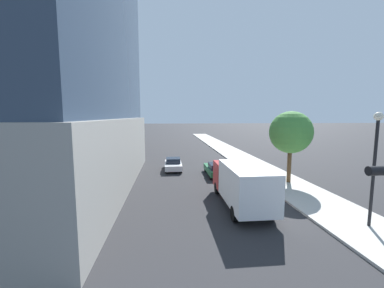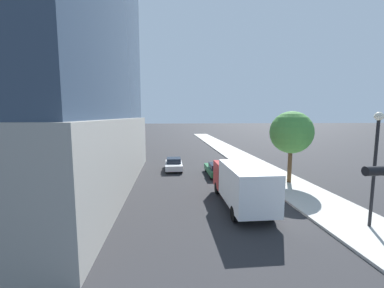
{
  "view_description": "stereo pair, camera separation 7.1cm",
  "coord_description": "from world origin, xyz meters",
  "px_view_note": "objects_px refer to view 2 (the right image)",
  "views": [
    {
      "loc": [
        -2.85,
        0.24,
        6.08
      ],
      "look_at": [
        -1.36,
        14.99,
        4.36
      ],
      "focal_mm": 22.48,
      "sensor_mm": 36.0,
      "label": 1
    },
    {
      "loc": [
        -2.78,
        0.23,
        6.08
      ],
      "look_at": [
        -1.36,
        14.99,
        4.36
      ],
      "focal_mm": 22.48,
      "sensor_mm": 36.0,
      "label": 2
    }
  ],
  "objects_px": {
    "construction_building": "(81,72)",
    "box_truck": "(242,182)",
    "street_lamp": "(376,153)",
    "car_green": "(217,169)",
    "street_tree": "(291,133)",
    "car_white": "(174,164)"
  },
  "relations": [
    {
      "from": "construction_building",
      "to": "street_lamp",
      "type": "relative_size",
      "value": 5.41
    },
    {
      "from": "car_white",
      "to": "construction_building",
      "type": "bearing_deg",
      "value": 127.13
    },
    {
      "from": "construction_building",
      "to": "car_white",
      "type": "height_order",
      "value": "construction_building"
    },
    {
      "from": "street_lamp",
      "to": "car_white",
      "type": "distance_m",
      "value": 18.8
    },
    {
      "from": "street_lamp",
      "to": "box_truck",
      "type": "height_order",
      "value": "street_lamp"
    },
    {
      "from": "car_white",
      "to": "box_truck",
      "type": "xyz_separation_m",
      "value": [
        4.33,
        -11.57,
        1.01
      ]
    },
    {
      "from": "street_lamp",
      "to": "street_tree",
      "type": "distance_m",
      "value": 8.81
    },
    {
      "from": "street_tree",
      "to": "box_truck",
      "type": "bearing_deg",
      "value": -139.85
    },
    {
      "from": "street_lamp",
      "to": "car_green",
      "type": "relative_size",
      "value": 1.32
    },
    {
      "from": "street_lamp",
      "to": "construction_building",
      "type": "bearing_deg",
      "value": 125.83
    },
    {
      "from": "car_green",
      "to": "street_lamp",
      "type": "bearing_deg",
      "value": -64.32
    },
    {
      "from": "construction_building",
      "to": "box_truck",
      "type": "relative_size",
      "value": 4.57
    },
    {
      "from": "car_green",
      "to": "car_white",
      "type": "distance_m",
      "value": 5.27
    },
    {
      "from": "construction_building",
      "to": "street_tree",
      "type": "distance_m",
      "value": 41.96
    },
    {
      "from": "car_white",
      "to": "street_tree",
      "type": "bearing_deg",
      "value": -32.61
    },
    {
      "from": "car_white",
      "to": "box_truck",
      "type": "distance_m",
      "value": 12.4
    },
    {
      "from": "construction_building",
      "to": "box_truck",
      "type": "height_order",
      "value": "construction_building"
    },
    {
      "from": "street_tree",
      "to": "car_green",
      "type": "height_order",
      "value": "street_tree"
    },
    {
      "from": "construction_building",
      "to": "box_truck",
      "type": "xyz_separation_m",
      "value": [
        21.89,
        -34.76,
        -13.0
      ]
    },
    {
      "from": "street_tree",
      "to": "car_green",
      "type": "distance_m",
      "value": 7.97
    },
    {
      "from": "construction_building",
      "to": "car_white",
      "type": "xyz_separation_m",
      "value": [
        17.56,
        -23.19,
        -14.0
      ]
    },
    {
      "from": "street_tree",
      "to": "construction_building",
      "type": "bearing_deg",
      "value": 133.08
    }
  ]
}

